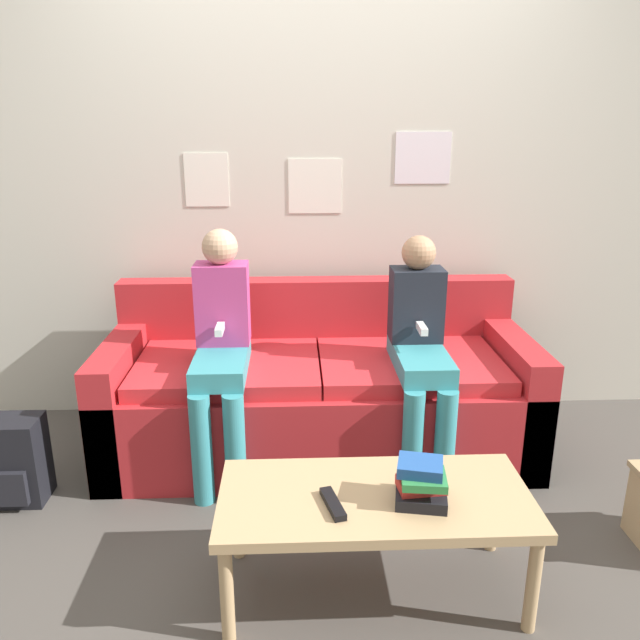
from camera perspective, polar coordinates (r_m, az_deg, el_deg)
ground_plane at (r=2.79m, az=0.35°, el=-16.55°), size 10.00×10.00×0.00m
wall_back at (r=3.34m, az=-0.48°, el=13.05°), size 8.00×0.07×2.60m
couch at (r=3.10m, az=-0.11°, el=-6.80°), size 2.03×0.81×0.79m
coffee_table at (r=2.18m, az=5.02°, el=-16.50°), size 1.04×0.48×0.38m
person_left at (r=2.81m, az=-9.03°, el=-2.16°), size 0.24×0.56×1.12m
person_right at (r=2.85m, az=9.16°, el=-2.30°), size 0.24×0.56×1.08m
tv_remote at (r=2.09m, az=1.25°, el=-16.44°), size 0.08×0.17×0.02m
book_stack at (r=2.11m, az=9.25°, el=-14.51°), size 0.19×0.19×0.14m
backpack at (r=3.03m, az=-26.39°, el=-11.49°), size 0.27×0.21×0.38m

